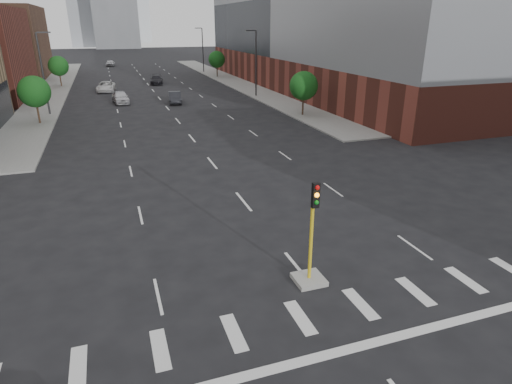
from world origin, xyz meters
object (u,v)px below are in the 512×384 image
car_near_left (120,97)px  car_mid_right (175,98)px  car_far_left (106,87)px  car_distant (110,63)px  median_traffic_signal (310,261)px  car_deep_right (156,80)px

car_near_left → car_mid_right: (6.84, -2.27, -0.07)m
car_mid_right → car_far_left: bearing=128.1°
car_near_left → car_distant: (0.03, 56.09, -0.05)m
car_distant → car_near_left: bearing=-82.3°
median_traffic_signal → car_near_left: 46.80m
car_distant → car_deep_right: bearing=-72.0°
car_near_left → car_mid_right: car_near_left is taller
median_traffic_signal → car_mid_right: bearing=88.1°
car_near_left → car_far_left: size_ratio=0.88×
car_near_left → car_mid_right: bearing=-23.1°
median_traffic_signal → car_far_left: (-6.99, 58.18, -0.22)m
car_near_left → car_distant: 56.09m
median_traffic_signal → car_far_left: median_traffic_signal is taller
car_mid_right → car_deep_right: (0.00, 20.55, -0.00)m
car_mid_right → car_deep_right: car_mid_right is taller
car_near_left → car_far_left: 11.80m
car_mid_right → car_far_left: car_far_left is taller
car_far_left → car_mid_right: bearing=-52.1°
car_far_left → car_distant: bearing=94.5°
car_near_left → car_far_left: (-1.66, 11.68, -0.06)m
car_far_left → car_deep_right: bearing=44.5°
median_traffic_signal → car_far_left: bearing=96.9°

